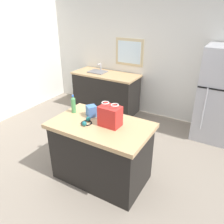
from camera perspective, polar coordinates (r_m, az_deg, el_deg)
The scene contains 9 objects.
ground at distance 3.60m, azimuth -3.07°, elevation -14.87°, with size 6.83×6.83×0.00m, color gray.
back_wall at distance 5.03m, azimuth 12.07°, elevation 13.22°, with size 5.69×0.13×2.60m.
kitchen_island at distance 3.23m, azimuth -2.73°, elevation -9.98°, with size 1.35×0.83×0.90m.
refrigerator at distance 4.49m, azimuth 26.13°, elevation 3.81°, with size 0.78×0.75×1.73m.
sink_counter at distance 5.38m, azimuth -1.58°, elevation 5.25°, with size 1.54×0.67×1.09m.
shopping_bag at distance 2.89m, azimuth -0.49°, elevation -1.02°, with size 0.28×0.20×0.31m.
small_box at distance 3.18m, azimuth -5.25°, elevation 0.27°, with size 0.12×0.13×0.16m, color #4775B7.
bottle at distance 3.30m, azimuth -9.77°, elevation 1.87°, with size 0.07×0.07×0.27m.
ear_defenders at distance 3.01m, azimuth -6.54°, elevation -2.52°, with size 0.18×0.20×0.06m.
Camera 1 is at (1.54, -2.26, 2.34)m, focal length 35.99 mm.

